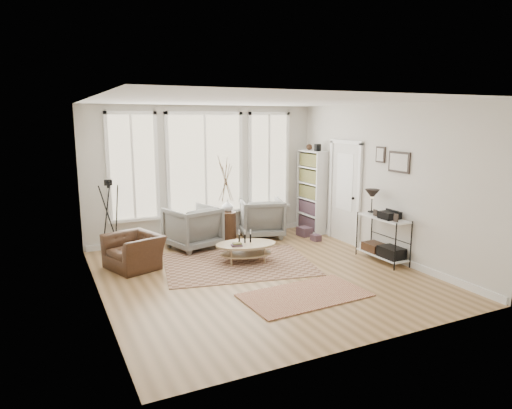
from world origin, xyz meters
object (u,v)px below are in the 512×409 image
coffee_table (246,248)px  armchair_left (193,227)px  accent_chair (134,251)px  low_shelf (383,234)px  bookcase (312,191)px  armchair_right (261,218)px  side_table (226,202)px

coffee_table → armchair_left: (-0.59, 1.32, 0.16)m
accent_chair → low_shelf: bearing=49.7°
low_shelf → accent_chair: (-4.25, 1.60, -0.21)m
bookcase → low_shelf: 2.56m
bookcase → coffee_table: bookcase is taller
armchair_left → accent_chair: (-1.33, -0.76, -0.13)m
coffee_table → armchair_right: bearing=54.7°
armchair_left → side_table: side_table is taller
coffee_table → armchair_right: armchair_right is taller
low_shelf → accent_chair: low_shelf is taller
armchair_right → side_table: size_ratio=0.52×
coffee_table → armchair_right: size_ratio=1.30×
bookcase → accent_chair: bookcase is taller
accent_chair → side_table: bearing=93.6°
armchair_right → accent_chair: 3.17m
bookcase → low_shelf: bearing=-91.3°
bookcase → coffee_table: bearing=-148.1°
low_shelf → armchair_left: (-2.91, 2.36, -0.08)m
low_shelf → coffee_table: size_ratio=1.05×
coffee_table → bookcase: bearing=31.9°
low_shelf → coffee_table: bearing=155.9°
bookcase → accent_chair: size_ratio=2.22×
low_shelf → side_table: (-2.11, 2.52, 0.37)m
low_shelf → armchair_right: (-1.23, 2.58, -0.08)m
bookcase → armchair_right: bearing=177.5°
armchair_left → armchair_right: bearing=171.1°
armchair_left → accent_chair: armchair_left is taller
armchair_right → low_shelf: bearing=131.2°
side_table → accent_chair: (-2.13, -0.92, -0.58)m
side_table → bookcase: bearing=0.1°
bookcase → low_shelf: bookcase is taller
bookcase → armchair_right: 1.39m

